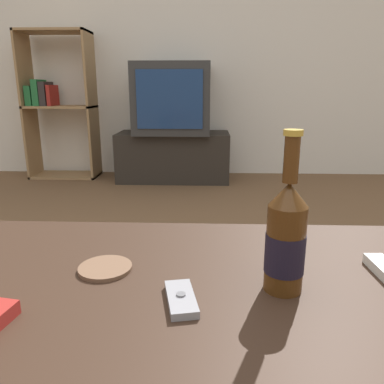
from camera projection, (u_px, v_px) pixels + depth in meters
back_wall at (198, 28)px, 3.30m from camera, size 8.00×0.05×2.60m
coffee_table at (156, 341)px, 0.63m from camera, size 1.14×0.85×0.43m
tv_stand at (174, 156)px, 3.31m from camera, size 0.96×0.45×0.42m
television at (173, 99)px, 3.17m from camera, size 0.63×0.60×0.57m
bookshelf at (56, 104)px, 3.31m from camera, size 0.60×0.30×1.26m
beer_bottle at (286, 238)px, 0.66m from camera, size 0.07×0.07×0.29m
cell_phone at (181, 299)px, 0.64m from camera, size 0.07×0.12×0.02m
coaster at (105, 268)px, 0.76m from camera, size 0.11×0.11×0.01m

